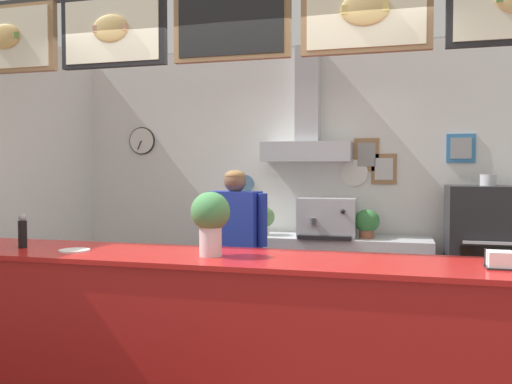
# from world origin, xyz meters

# --- Properties ---
(back_wall_assembly) EXTENTS (5.02, 2.51, 2.88)m
(back_wall_assembly) POSITION_xyz_m (0.01, 2.21, 1.54)
(back_wall_assembly) COLOR #9E9E99
(back_wall_assembly) RESTS_ON ground_plane
(service_counter) EXTENTS (3.84, 0.72, 1.05)m
(service_counter) POSITION_xyz_m (0.00, -0.21, 0.53)
(service_counter) COLOR #B21916
(service_counter) RESTS_ON ground_plane
(back_prep_counter) EXTENTS (2.06, 0.53, 0.91)m
(back_prep_counter) POSITION_xyz_m (0.33, 1.97, 0.45)
(back_prep_counter) COLOR silver
(back_prep_counter) RESTS_ON ground_plane
(pizza_oven) EXTENTS (0.69, 0.67, 1.53)m
(pizza_oven) POSITION_xyz_m (1.81, 1.86, 0.72)
(pizza_oven) COLOR #232326
(pizza_oven) RESTS_ON ground_plane
(shop_worker) EXTENTS (0.57, 0.27, 1.57)m
(shop_worker) POSITION_xyz_m (-0.29, 0.98, 0.84)
(shop_worker) COLOR #232328
(shop_worker) RESTS_ON ground_plane
(espresso_machine) EXTENTS (0.56, 0.46, 0.38)m
(espresso_machine) POSITION_xyz_m (0.36, 1.94, 1.10)
(espresso_machine) COLOR #B7BABF
(espresso_machine) RESTS_ON back_prep_counter
(potted_thyme) EXTENTS (0.24, 0.24, 0.29)m
(potted_thyme) POSITION_xyz_m (-0.29, 1.93, 1.08)
(potted_thyme) COLOR beige
(potted_thyme) RESTS_ON back_prep_counter
(potted_rosemary) EXTENTS (0.25, 0.25, 0.28)m
(potted_rosemary) POSITION_xyz_m (0.74, 1.95, 1.07)
(potted_rosemary) COLOR #9E563D
(potted_rosemary) RESTS_ON back_prep_counter
(napkin_holder) EXTENTS (0.16, 0.15, 0.10)m
(napkin_holder) POSITION_xyz_m (1.56, -0.23, 1.09)
(napkin_holder) COLOR #262628
(napkin_holder) RESTS_ON service_counter
(basil_vase) EXTENTS (0.24, 0.24, 0.39)m
(basil_vase) POSITION_xyz_m (-0.06, -0.26, 1.27)
(basil_vase) COLOR silver
(basil_vase) RESTS_ON service_counter
(pepper_grinder) EXTENTS (0.06, 0.06, 0.23)m
(pepper_grinder) POSITION_xyz_m (-1.39, -0.26, 1.16)
(pepper_grinder) COLOR black
(pepper_grinder) RESTS_ON service_counter
(condiment_plate) EXTENTS (0.19, 0.19, 0.01)m
(condiment_plate) POSITION_xyz_m (-0.96, -0.31, 1.06)
(condiment_plate) COLOR white
(condiment_plate) RESTS_ON service_counter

